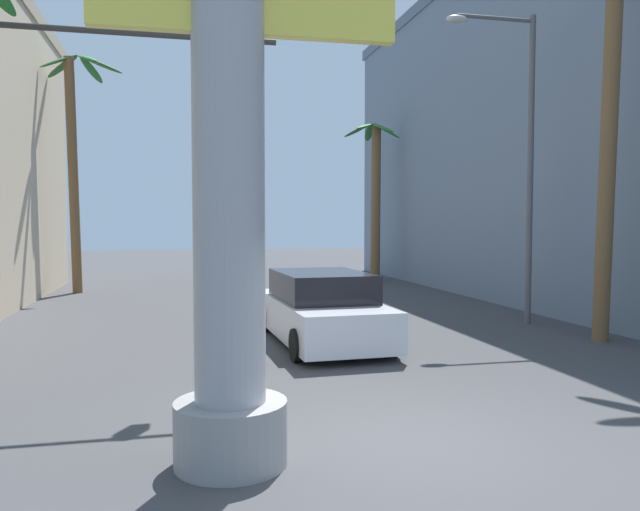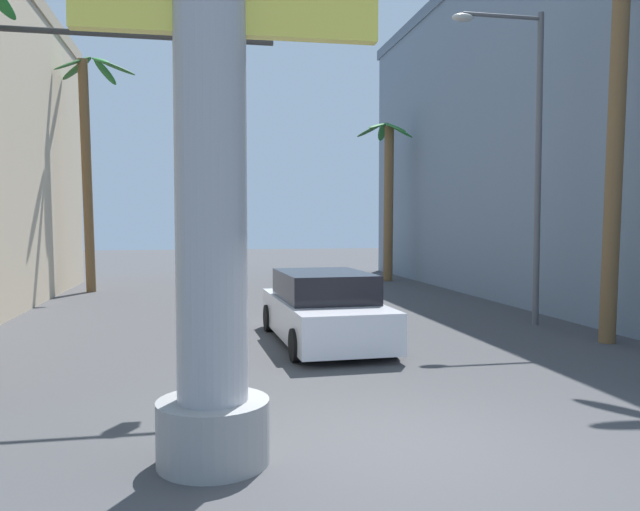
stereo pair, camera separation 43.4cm
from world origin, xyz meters
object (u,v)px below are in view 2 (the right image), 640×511
at_px(traffic_light_mast, 58,131).
at_px(palm_tree_near_right, 619,73).
at_px(neon_sign_pole, 210,25).
at_px(street_lamp, 526,140).
at_px(palm_tree_far_left, 89,152).
at_px(palm_tree_far_right, 388,190).
at_px(car_lead, 324,309).

height_order(traffic_light_mast, palm_tree_near_right, palm_tree_near_right).
bearing_deg(neon_sign_pole, traffic_light_mast, 120.49).
bearing_deg(street_lamp, palm_tree_far_left, 140.77).
xyz_separation_m(palm_tree_far_left, palm_tree_far_right, (12.43, 2.68, -1.14)).
height_order(street_lamp, car_lead, street_lamp).
bearing_deg(traffic_light_mast, palm_tree_far_right, 57.07).
relative_size(neon_sign_pole, car_lead, 2.01).
distance_m(neon_sign_pole, palm_tree_near_right, 10.10).
relative_size(traffic_light_mast, car_lead, 1.16).
distance_m(neon_sign_pole, palm_tree_far_left, 18.25).
relative_size(street_lamp, palm_tree_far_right, 1.10).
height_order(traffic_light_mast, palm_tree_far_right, palm_tree_far_right).
bearing_deg(neon_sign_pole, car_lead, 68.83).
distance_m(palm_tree_far_left, palm_tree_far_right, 12.77).
distance_m(car_lead, palm_tree_far_left, 13.86).
bearing_deg(palm_tree_far_left, palm_tree_far_right, 12.18).
bearing_deg(street_lamp, car_lead, -166.57).
xyz_separation_m(palm_tree_near_right, palm_tree_far_right, (-0.38, 15.30, -1.67)).
relative_size(street_lamp, palm_tree_near_right, 0.82).
distance_m(neon_sign_pole, street_lamp, 11.19).
bearing_deg(car_lead, palm_tree_far_left, 120.71).
relative_size(street_lamp, palm_tree_far_left, 0.90).
height_order(neon_sign_pole, palm_tree_near_right, neon_sign_pole).
xyz_separation_m(car_lead, palm_tree_near_right, (6.12, -1.36, 5.06)).
relative_size(street_lamp, traffic_light_mast, 1.36).
bearing_deg(street_lamp, palm_tree_near_right, -76.88).
height_order(street_lamp, traffic_light_mast, street_lamp).
bearing_deg(palm_tree_far_left, neon_sign_pole, -76.78).
relative_size(neon_sign_pole, palm_tree_near_right, 1.04).
bearing_deg(palm_tree_near_right, car_lead, 167.44).
distance_m(street_lamp, palm_tree_far_right, 12.64).
height_order(neon_sign_pole, traffic_light_mast, neon_sign_pole).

